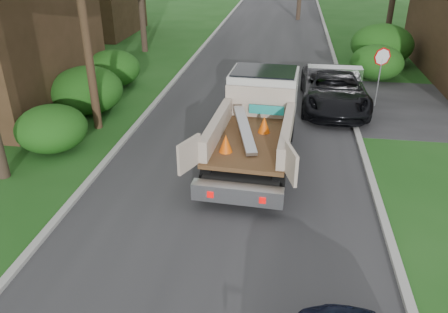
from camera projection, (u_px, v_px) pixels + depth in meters
name	position (u px, v px, depth m)	size (l,w,h in m)	color
ground	(222.00, 214.00, 11.37)	(120.00, 120.00, 0.00)	#194814
road	(255.00, 92.00, 20.19)	(8.00, 90.00, 0.02)	#28282B
curb_left	(169.00, 87.00, 20.70)	(0.20, 90.00, 0.12)	#9E9E99
curb_right	(346.00, 95.00, 19.62)	(0.20, 90.00, 0.12)	#9E9E99
stop_sign	(381.00, 65.00, 17.82)	(0.71, 0.32, 2.48)	slate
hedge_left_a	(52.00, 128.00, 14.49)	(2.34, 2.34, 1.53)	#1E4910
hedge_left_b	(87.00, 90.00, 17.54)	(2.86, 2.86, 1.87)	#1E4910
hedge_left_c	(113.00, 68.00, 20.70)	(2.60, 2.60, 1.70)	#1E4910
hedge_right_a	(377.00, 62.00, 21.69)	(2.60, 2.60, 1.70)	#1E4910
hedge_right_b	(382.00, 44.00, 24.13)	(3.38, 3.38, 2.21)	#1E4910
flatbed_truck	(259.00, 112.00, 14.30)	(2.97, 6.47, 2.40)	black
black_pickup	(334.00, 89.00, 18.16)	(2.62, 5.67, 1.58)	black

